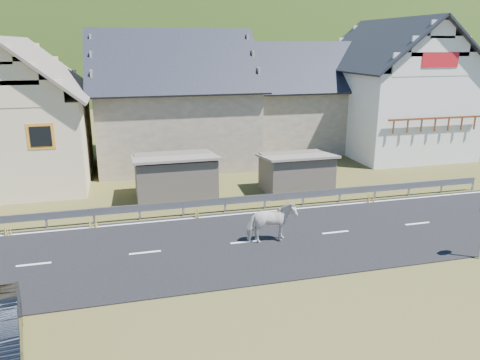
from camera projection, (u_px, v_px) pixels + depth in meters
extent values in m
plane|color=#3C3F16|center=(245.00, 243.00, 19.00)|extent=(160.00, 160.00, 0.00)
cube|color=black|center=(245.00, 242.00, 18.99)|extent=(60.00, 7.00, 0.04)
cube|color=silver|center=(245.00, 242.00, 18.99)|extent=(60.00, 6.60, 0.01)
cube|color=#93969B|center=(225.00, 201.00, 22.25)|extent=(28.00, 0.08, 0.34)
cube|color=#93969B|center=(46.00, 221.00, 20.41)|extent=(0.10, 0.06, 0.70)
cube|color=#93969B|center=(94.00, 217.00, 20.89)|extent=(0.10, 0.06, 0.70)
cube|color=#93969B|center=(140.00, 213.00, 21.37)|extent=(0.10, 0.06, 0.70)
cube|color=#93969B|center=(183.00, 209.00, 21.85)|extent=(0.10, 0.06, 0.70)
cube|color=#93969B|center=(225.00, 205.00, 22.34)|extent=(0.10, 0.06, 0.70)
cube|color=#93969B|center=(265.00, 202.00, 22.82)|extent=(0.10, 0.06, 0.70)
cube|color=#93969B|center=(303.00, 199.00, 23.30)|extent=(0.10, 0.06, 0.70)
cube|color=#93969B|center=(340.00, 196.00, 23.78)|extent=(0.10, 0.06, 0.70)
cube|color=#93969B|center=(375.00, 193.00, 24.27)|extent=(0.10, 0.06, 0.70)
cube|color=#93969B|center=(409.00, 190.00, 24.75)|extent=(0.10, 0.06, 0.70)
cube|color=#93969B|center=(441.00, 187.00, 25.23)|extent=(0.10, 0.06, 0.70)
cube|color=#93969B|center=(473.00, 184.00, 25.71)|extent=(0.10, 0.06, 0.70)
cube|color=brown|center=(175.00, 178.00, 24.24)|extent=(4.30, 3.30, 2.40)
cube|color=brown|center=(296.00, 174.00, 25.38)|extent=(3.80, 2.90, 2.20)
cube|color=beige|center=(24.00, 139.00, 27.03)|extent=(7.00, 9.00, 5.00)
cube|color=orange|center=(41.00, 136.00, 22.98)|extent=(1.30, 0.12, 1.30)
cube|color=#9E947D|center=(174.00, 124.00, 31.99)|extent=(10.00, 9.00, 5.00)
cube|color=#9E947D|center=(300.00, 117.00, 36.31)|extent=(9.00, 8.00, 4.60)
cube|color=silver|center=(390.00, 110.00, 34.78)|extent=(8.00, 10.00, 6.00)
cube|color=red|center=(440.00, 60.00, 29.04)|extent=(2.60, 0.06, 0.90)
cube|color=brown|center=(436.00, 118.00, 29.85)|extent=(6.80, 0.12, 0.12)
ellipsoid|color=#243A12|center=(143.00, 113.00, 193.02)|extent=(440.00, 280.00, 260.00)
imported|color=beige|center=(271.00, 223.00, 18.78)|extent=(0.92, 1.97, 1.65)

